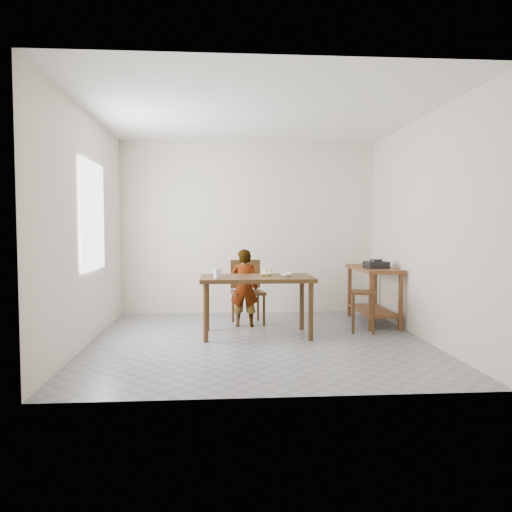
{
  "coord_description": "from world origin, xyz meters",
  "views": [
    {
      "loc": [
        -0.47,
        -5.91,
        1.37
      ],
      "look_at": [
        0.0,
        0.4,
        1.0
      ],
      "focal_mm": 35.0,
      "sensor_mm": 36.0,
      "label": 1
    }
  ],
  "objects": [
    {
      "name": "dining_chair",
      "position": [
        -0.06,
        1.07,
        0.45
      ],
      "size": [
        0.49,
        0.49,
        0.9
      ],
      "primitive_type": null,
      "rotation": [
        0.0,
        0.0,
        0.15
      ],
      "color": "#412812",
      "rests_on": "floor"
    },
    {
      "name": "child",
      "position": [
        -0.13,
        0.88,
        0.53
      ],
      "size": [
        0.42,
        0.3,
        1.07
      ],
      "primitive_type": "imported",
      "rotation": [
        0.0,
        0.0,
        3.02
      ],
      "color": "silver",
      "rests_on": "floor"
    },
    {
      "name": "gas_burner",
      "position": [
        1.7,
        0.83,
        0.85
      ],
      "size": [
        0.31,
        0.31,
        0.09
      ],
      "primitive_type": "cube",
      "rotation": [
        0.0,
        0.0,
        0.1
      ],
      "color": "black",
      "rests_on": "prep_counter"
    },
    {
      "name": "ceiling",
      "position": [
        0.0,
        0.0,
        2.72
      ],
      "size": [
        4.0,
        4.0,
        0.04
      ],
      "primitive_type": "cube",
      "color": "white",
      "rests_on": "wall_back"
    },
    {
      "name": "prep_counter",
      "position": [
        1.72,
        1.0,
        0.4
      ],
      "size": [
        0.5,
        1.2,
        0.8
      ],
      "primitive_type": null,
      "color": "brown",
      "rests_on": "floor"
    },
    {
      "name": "wall_back",
      "position": [
        0.0,
        2.02,
        1.35
      ],
      "size": [
        4.0,
        0.04,
        2.7
      ],
      "primitive_type": "cube",
      "color": "beige",
      "rests_on": "ground"
    },
    {
      "name": "wall_front",
      "position": [
        0.0,
        -2.02,
        1.35
      ],
      "size": [
        4.0,
        0.04,
        2.7
      ],
      "primitive_type": "cube",
      "color": "beige",
      "rests_on": "ground"
    },
    {
      "name": "floor",
      "position": [
        0.0,
        0.0,
        -0.02
      ],
      "size": [
        4.0,
        4.0,
        0.04
      ],
      "primitive_type": "cube",
      "color": "slate",
      "rests_on": "ground"
    },
    {
      "name": "wall_right",
      "position": [
        2.02,
        0.0,
        1.35
      ],
      "size": [
        0.04,
        4.0,
        2.7
      ],
      "primitive_type": "cube",
      "color": "beige",
      "rests_on": "ground"
    },
    {
      "name": "glass_tumbler",
      "position": [
        -0.49,
        0.11,
        0.81
      ],
      "size": [
        0.1,
        0.1,
        0.11
      ],
      "primitive_type": "cylinder",
      "rotation": [
        0.0,
        0.0,
        0.12
      ],
      "color": "silver",
      "rests_on": "dining_table"
    },
    {
      "name": "small_bowl",
      "position": [
        0.37,
        0.26,
        0.77
      ],
      "size": [
        0.16,
        0.16,
        0.04
      ],
      "primitive_type": "imported",
      "rotation": [
        0.0,
        0.0,
        0.18
      ],
      "color": "white",
      "rests_on": "dining_table"
    },
    {
      "name": "serving_bowl",
      "position": [
        1.75,
        1.44,
        0.83
      ],
      "size": [
        0.27,
        0.27,
        0.05
      ],
      "primitive_type": "imported",
      "rotation": [
        0.0,
        0.0,
        0.35
      ],
      "color": "white",
      "rests_on": "prep_counter"
    },
    {
      "name": "window_pane",
      "position": [
        -1.97,
        0.2,
        1.5
      ],
      "size": [
        0.02,
        1.1,
        1.3
      ],
      "primitive_type": "cube",
      "color": "white",
      "rests_on": "wall_left"
    },
    {
      "name": "dining_table",
      "position": [
        0.0,
        0.3,
        0.38
      ],
      "size": [
        1.4,
        0.8,
        0.75
      ],
      "primitive_type": null,
      "color": "#412812",
      "rests_on": "floor"
    },
    {
      "name": "stool",
      "position": [
        1.4,
        0.39,
        0.27
      ],
      "size": [
        0.38,
        0.38,
        0.54
      ],
      "primitive_type": null,
      "rotation": [
        0.0,
        0.0,
        -0.28
      ],
      "color": "#412812",
      "rests_on": "floor"
    },
    {
      "name": "wall_left",
      "position": [
        -2.02,
        0.0,
        1.35
      ],
      "size": [
        0.04,
        4.0,
        2.7
      ],
      "primitive_type": "cube",
      "color": "beige",
      "rests_on": "ground"
    },
    {
      "name": "banana",
      "position": [
        0.14,
        0.36,
        0.78
      ],
      "size": [
        0.18,
        0.13,
        0.06
      ],
      "primitive_type": null,
      "rotation": [
        0.0,
        0.0,
        0.09
      ],
      "color": "#F3DB53",
      "rests_on": "dining_table"
    }
  ]
}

